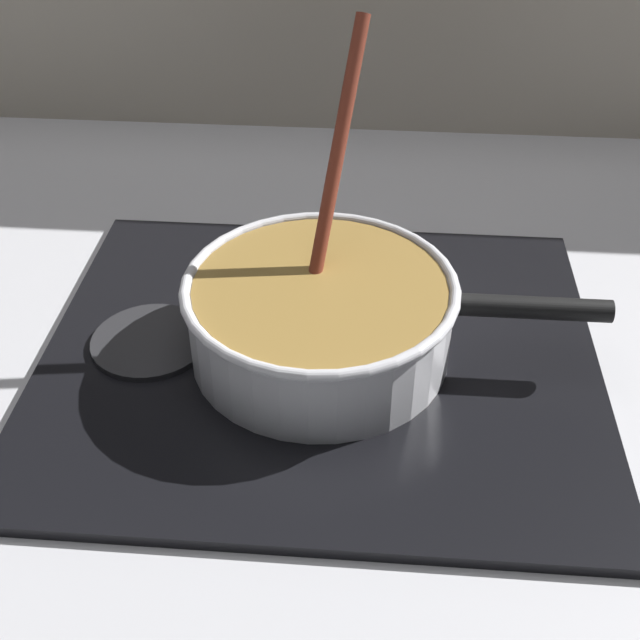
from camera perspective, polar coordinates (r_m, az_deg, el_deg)
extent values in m
cube|color=#B7B7BC|center=(0.73, -13.13, -14.82)|extent=(2.40, 1.60, 0.04)
cube|color=black|center=(0.84, 0.00, -2.55)|extent=(0.56, 0.48, 0.01)
torus|color=#592D0C|center=(0.83, 0.00, -2.02)|extent=(0.20, 0.20, 0.01)
cylinder|color=#262628|center=(0.86, -11.73, -1.43)|extent=(0.12, 0.12, 0.01)
cylinder|color=silver|center=(0.81, 0.00, 0.00)|extent=(0.26, 0.26, 0.08)
cylinder|color=olive|center=(0.81, 0.00, 0.22)|extent=(0.25, 0.25, 0.08)
torus|color=silver|center=(0.78, 0.00, 2.37)|extent=(0.27, 0.27, 0.01)
cylinder|color=black|center=(0.80, 14.58, 0.83)|extent=(0.15, 0.02, 0.02)
cylinder|color=#E5CC7A|center=(0.81, 6.08, 2.82)|extent=(0.03, 0.03, 0.01)
cylinder|color=#EDD88C|center=(0.74, -2.93, -0.88)|extent=(0.03, 0.03, 0.01)
cylinder|color=beige|center=(0.79, -4.41, 1.70)|extent=(0.04, 0.04, 0.01)
cylinder|color=#E5CC7A|center=(0.80, 1.06, 2.19)|extent=(0.03, 0.03, 0.01)
cylinder|color=maroon|center=(0.79, 1.20, 11.35)|extent=(0.06, 0.12, 0.24)
cube|color=brown|center=(0.81, -0.52, 2.27)|extent=(0.04, 0.05, 0.01)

